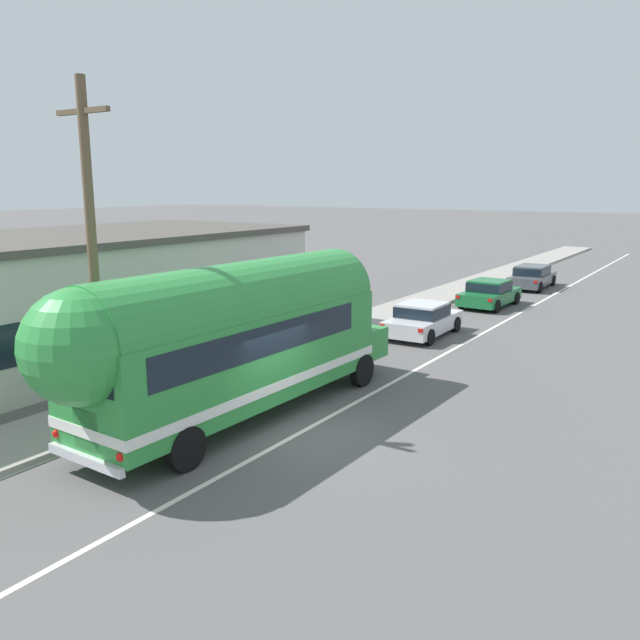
{
  "coord_description": "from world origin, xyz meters",
  "views": [
    {
      "loc": [
        8.72,
        -12.26,
        6.0
      ],
      "look_at": [
        -1.86,
        3.77,
        2.01
      ],
      "focal_mm": 36.12,
      "sensor_mm": 36.0,
      "label": 1
    }
  ],
  "objects": [
    {
      "name": "ground_plane",
      "position": [
        0.0,
        0.0,
        0.0
      ],
      "size": [
        300.0,
        300.0,
        0.0
      ],
      "primitive_type": "plane",
      "color": "#565454"
    },
    {
      "name": "roadside_building",
      "position": [
        -11.68,
        1.02,
        2.17
      ],
      "size": [
        8.68,
        20.52,
        4.34
      ],
      "color": "beige",
      "rests_on": "ground"
    },
    {
      "name": "lane_markings",
      "position": [
        -1.75,
        12.0,
        0.0
      ],
      "size": [
        3.91,
        80.0,
        0.01
      ],
      "color": "silver",
      "rests_on": "ground"
    },
    {
      "name": "sidewalk_slab",
      "position": [
        -5.06,
        10.0,
        0.07
      ],
      "size": [
        2.55,
        90.0,
        0.15
      ],
      "primitive_type": "cube",
      "color": "gray",
      "rests_on": "ground"
    },
    {
      "name": "car_lead",
      "position": [
        -1.93,
        11.52,
        0.73
      ],
      "size": [
        2.04,
        4.28,
        1.37
      ],
      "color": "silver",
      "rests_on": "ground"
    },
    {
      "name": "car_second",
      "position": [
        -1.85,
        19.42,
        0.73
      ],
      "size": [
        2.14,
        4.31,
        1.37
      ],
      "color": "#196633",
      "rests_on": "ground"
    },
    {
      "name": "car_third",
      "position": [
        -1.77,
        26.84,
        0.74
      ],
      "size": [
        2.02,
        4.77,
        1.37
      ],
      "color": "#474C51",
      "rests_on": "ground"
    },
    {
      "name": "painted_bus",
      "position": [
        -1.91,
        -0.32,
        2.3
      ],
      "size": [
        2.8,
        11.85,
        4.12
      ],
      "color": "#2D8C3D",
      "rests_on": "ground"
    },
    {
      "name": "utility_pole",
      "position": [
        -4.32,
        -2.39,
        4.42
      ],
      "size": [
        1.8,
        0.24,
        8.5
      ],
      "color": "brown",
      "rests_on": "ground"
    }
  ]
}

